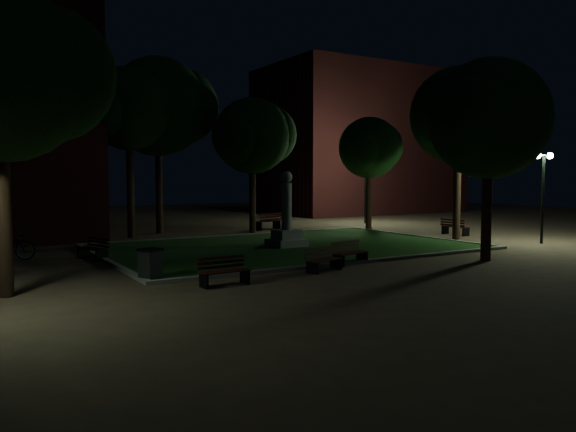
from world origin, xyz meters
name	(u,v)px	position (x,y,z in m)	size (l,w,h in m)	color
ground	(312,253)	(0.00, 0.00, 0.00)	(80.00, 80.00, 0.00)	#4E3A2B
lawn	(287,247)	(0.00, 2.00, 0.04)	(15.00, 10.00, 0.08)	#1A4114
lawn_kerb	(287,246)	(0.00, 2.00, 0.06)	(15.40, 10.40, 0.12)	slate
monument	(287,226)	(0.00, 2.00, 0.96)	(1.40, 1.40, 3.20)	gray
building_far	(358,142)	(18.00, 20.00, 6.00)	(16.00, 10.00, 12.00)	#501818
tree_west	(3,73)	(-11.06, -2.76, 5.61)	(5.46, 4.46, 7.85)	black
tree_north_wl	(131,109)	(-4.54, 9.34, 6.36)	(5.03, 4.11, 8.43)	black
tree_north_er	(254,136)	(1.79, 8.41, 5.22)	(5.02, 4.10, 7.28)	black
tree_ne	(371,148)	(8.84, 7.20, 4.72)	(4.38, 3.58, 6.52)	black
tree_east	(460,115)	(8.86, 0.52, 5.99)	(5.69, 4.65, 8.32)	black
tree_se	(491,119)	(4.42, -4.90, 5.11)	(5.30, 4.33, 7.28)	black
tree_far_north	(160,107)	(-2.62, 10.68, 6.73)	(6.42, 5.24, 9.35)	black
lamppost_se	(543,179)	(10.72, -2.73, 2.92)	(1.18, 0.28, 4.13)	black
lamppost_ne	(366,176)	(10.74, 9.98, 3.05)	(1.18, 0.28, 4.35)	black
bench_near_left	(323,260)	(-2.08, -3.76, 0.35)	(1.45, 0.84, 0.75)	black
bench_near_right	(349,254)	(-0.47, -3.04, 0.38)	(1.53, 0.83, 0.80)	black
bench_west_near	(224,272)	(-5.80, -4.26, 0.38)	(1.49, 0.58, 0.81)	black
bench_left_side	(94,249)	(-7.83, 2.77, 0.37)	(0.93, 1.53, 0.79)	black
bench_right_side	(455,227)	(10.21, 1.94, 0.39)	(0.62, 1.55, 0.84)	black
bench_far_side	(268,222)	(3.30, 9.55, 0.45)	(1.84, 1.06, 0.96)	black
trash_bin	(150,265)	(-7.37, -2.55, 0.49)	(0.74, 0.74, 0.96)	black
bicycle	(5,247)	(-10.66, 4.06, 0.52)	(0.69, 1.97, 1.04)	black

